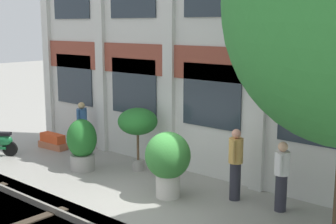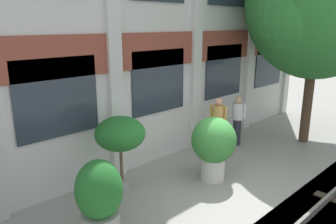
% 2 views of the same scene
% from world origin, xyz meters
% --- Properties ---
extents(ground_plane, '(80.00, 80.00, 0.00)m').
position_xyz_m(ground_plane, '(0.00, 0.00, 0.00)').
color(ground_plane, gray).
extents(apartment_facade, '(14.90, 0.64, 8.26)m').
position_xyz_m(apartment_facade, '(-0.00, 2.79, 4.11)').
color(apartment_facade, silver).
rests_on(apartment_facade, ground).
extents(potted_plant_square_trough, '(1.13, 0.46, 0.51)m').
position_xyz_m(potted_plant_square_trough, '(-5.78, 1.53, 0.24)').
color(potted_plant_square_trough, '#B76647').
rests_on(potted_plant_square_trough, ground).
extents(potted_plant_glazed_jar, '(1.10, 1.10, 1.60)m').
position_xyz_m(potted_plant_glazed_jar, '(0.09, 0.69, 0.94)').
color(potted_plant_glazed_jar, beige).
rests_on(potted_plant_glazed_jar, ground).
extents(potted_plant_fluted_column, '(0.85, 0.85, 1.48)m').
position_xyz_m(potted_plant_fluted_column, '(-3.16, 0.69, 0.78)').
color(potted_plant_fluted_column, gray).
rests_on(potted_plant_fluted_column, ground).
extents(potted_plant_tall_urn, '(1.12, 1.12, 1.81)m').
position_xyz_m(potted_plant_tall_urn, '(-1.93, 1.71, 1.39)').
color(potted_plant_tall_urn, gray).
rests_on(potted_plant_tall_urn, ground).
extents(resident_by_doorway, '(0.34, 0.51, 1.59)m').
position_xyz_m(resident_by_doorway, '(2.56, 1.68, 0.85)').
color(resident_by_doorway, '#282833').
rests_on(resident_by_doorway, ground).
extents(resident_watching_tracks, '(0.34, 0.51, 1.63)m').
position_xyz_m(resident_watching_tracks, '(-4.81, 2.02, 0.87)').
color(resident_watching_tracks, '#282833').
rests_on(resident_watching_tracks, ground).
extents(resident_near_plants, '(0.34, 0.51, 1.72)m').
position_xyz_m(resident_near_plants, '(1.42, 1.59, 0.93)').
color(resident_near_plants, '#282833').
rests_on(resident_near_plants, ground).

